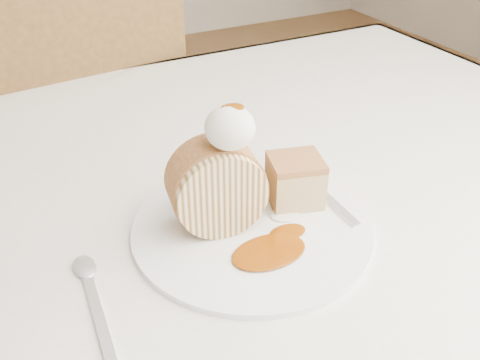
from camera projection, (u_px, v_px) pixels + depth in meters
table at (186, 240)px, 0.75m from camera, size 1.40×0.90×0.75m
chair_far at (75, 144)px, 1.21m from camera, size 0.50×0.50×0.96m
plate at (252, 228)px, 0.62m from camera, size 0.34×0.34×0.01m
roulade_slice at (217, 187)px, 0.59m from camera, size 0.11×0.07×0.10m
cake_chunk at (295, 183)px, 0.64m from camera, size 0.07×0.07×0.05m
whipped_cream at (230, 128)px, 0.55m from camera, size 0.05×0.05×0.05m
caramel_drizzle at (232, 103)px, 0.54m from camera, size 0.03×0.02×0.01m
caramel_pool at (269, 252)px, 0.57m from camera, size 0.10×0.08×0.00m
fork at (329, 199)px, 0.66m from camera, size 0.03×0.16×0.00m
spoon at (99, 317)px, 0.51m from camera, size 0.03×0.14×0.00m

